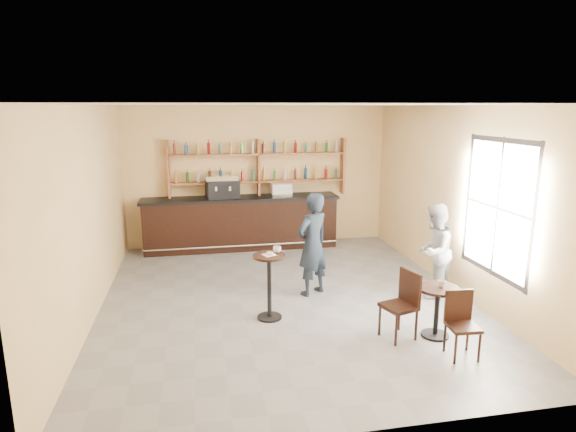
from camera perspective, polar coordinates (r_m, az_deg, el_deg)
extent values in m
plane|color=slate|center=(8.24, -0.34, -9.79)|extent=(7.00, 7.00, 0.00)
plane|color=white|center=(7.61, -0.37, 13.05)|extent=(7.00, 7.00, 0.00)
plane|color=#EFC787|center=(11.18, -3.60, 4.73)|extent=(7.00, 0.00, 7.00)
plane|color=#EFC787|center=(4.50, 7.78, -7.72)|extent=(7.00, 0.00, 7.00)
plane|color=#EFC787|center=(7.82, -22.52, 0.25)|extent=(0.00, 7.00, 7.00)
plane|color=#EFC787|center=(8.81, 19.23, 1.84)|extent=(0.00, 7.00, 7.00)
plane|color=white|center=(7.79, 23.59, 0.87)|extent=(0.00, 2.00, 2.00)
cube|color=white|center=(7.20, -2.26, -4.60)|extent=(0.23, 0.23, 0.00)
torus|color=#DE8C51|center=(7.18, -2.17, -4.46)|extent=(0.14, 0.14, 0.04)
imported|color=white|center=(7.30, -1.29, -3.97)|extent=(0.16, 0.16, 0.10)
imported|color=black|center=(8.19, 2.91, -3.38)|extent=(0.77, 0.70, 1.78)
imported|color=white|center=(7.05, 17.78, -7.65)|extent=(0.12, 0.12, 0.09)
imported|color=#ABAAAF|center=(8.48, 16.89, -3.97)|extent=(0.98, 0.98, 1.60)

